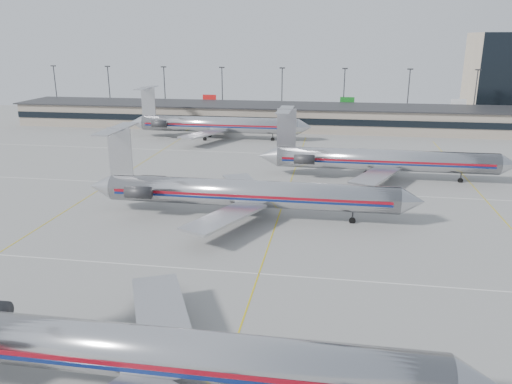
# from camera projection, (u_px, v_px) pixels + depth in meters

# --- Properties ---
(ground) EXTENTS (260.00, 260.00, 0.00)m
(ground) POSITION_uv_depth(u_px,v_px,m) (241.00, 326.00, 42.18)
(ground) COLOR gray
(ground) RESTS_ON ground
(apron_markings) EXTENTS (160.00, 0.15, 0.02)m
(apron_markings) POSITION_uv_depth(u_px,v_px,m) (259.00, 274.00, 51.61)
(apron_markings) COLOR silver
(apron_markings) RESTS_ON ground
(terminal) EXTENTS (162.00, 17.00, 6.25)m
(terminal) POSITION_uv_depth(u_px,v_px,m) (309.00, 117.00, 133.68)
(terminal) COLOR gray
(terminal) RESTS_ON ground
(light_mast_row) EXTENTS (163.60, 0.40, 15.28)m
(light_mast_row) POSITION_uv_depth(u_px,v_px,m) (313.00, 91.00, 145.31)
(light_mast_row) COLOR #38383D
(light_mast_row) RESTS_ON ground
(jet_foreground) EXTENTS (44.33, 26.10, 11.60)m
(jet_foreground) POSITION_uv_depth(u_px,v_px,m) (140.00, 351.00, 33.29)
(jet_foreground) COLOR #BCBCC1
(jet_foreground) RESTS_ON ground
(jet_second_row) EXTENTS (45.62, 26.86, 11.94)m
(jet_second_row) POSITION_uv_depth(u_px,v_px,m) (243.00, 193.00, 66.95)
(jet_second_row) COLOR #BCBCC1
(jet_second_row) RESTS_ON ground
(jet_third_row) EXTENTS (43.53, 26.78, 11.90)m
(jet_third_row) POSITION_uv_depth(u_px,v_px,m) (379.00, 160.00, 85.31)
(jet_third_row) COLOR #BCBCC1
(jet_third_row) RESTS_ON ground
(jet_back_row) EXTENTS (44.79, 27.55, 12.25)m
(jet_back_row) POSITION_uv_depth(u_px,v_px,m) (215.00, 124.00, 119.81)
(jet_back_row) COLOR #BCBCC1
(jet_back_row) RESTS_ON ground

